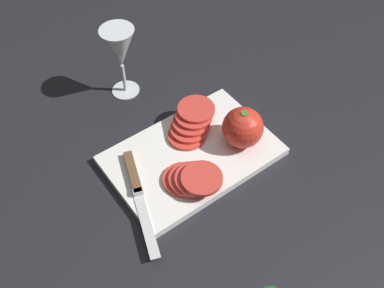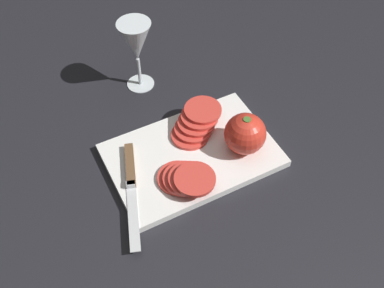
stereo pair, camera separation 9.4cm
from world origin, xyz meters
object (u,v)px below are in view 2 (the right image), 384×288
Objects in this scene: whole_tomato at (245,134)px; tomato_slice_stack_far at (196,123)px; tomato_slice_stack_near at (186,178)px; knife at (130,173)px; wine_glass at (136,44)px.

whole_tomato is 0.12m from tomato_slice_stack_far.
tomato_slice_stack_far is (0.09, 0.12, 0.00)m from tomato_slice_stack_near.
knife is 0.19m from tomato_slice_stack_far.
wine_glass is 0.35m from tomato_slice_stack_near.
whole_tomato is 0.77× the size of tomato_slice_stack_near.
tomato_slice_stack_far is at bearing 54.33° from tomato_slice_stack_near.
tomato_slice_stack_near is 0.15m from tomato_slice_stack_far.
whole_tomato is at bearing 9.94° from tomato_slice_stack_near.
whole_tomato reaches higher than tomato_slice_stack_near.
tomato_slice_stack_near is (-0.15, -0.03, -0.03)m from whole_tomato.
tomato_slice_stack_near is (0.09, -0.07, 0.01)m from knife.
wine_glass is at bearing 110.34° from whole_tomato.
whole_tomato is at bearing -55.31° from tomato_slice_stack_far.
tomato_slice_stack_far is at bearing 124.83° from knife.
knife is at bearing 143.09° from tomato_slice_stack_near.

